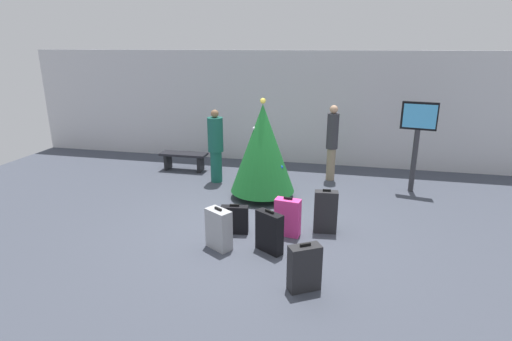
{
  "coord_description": "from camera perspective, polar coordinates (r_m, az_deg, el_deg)",
  "views": [
    {
      "loc": [
        1.45,
        -6.69,
        3.25
      ],
      "look_at": [
        -0.22,
        0.64,
        0.9
      ],
      "focal_mm": 28.24,
      "sensor_mm": 36.0,
      "label": 1
    }
  ],
  "objects": [
    {
      "name": "flight_info_kiosk",
      "position": [
        9.69,
        21.91,
        5.19
      ],
      "size": [
        0.77,
        0.22,
        2.06
      ],
      "color": "#333338",
      "rests_on": "ground_plane"
    },
    {
      "name": "back_wall",
      "position": [
        11.46,
        5.47,
        8.8
      ],
      "size": [
        16.0,
        0.2,
        3.12
      ],
      "primitive_type": "cube",
      "color": "silver",
      "rests_on": "ground_plane"
    },
    {
      "name": "waiting_bench",
      "position": [
        11.0,
        -10.18,
        1.8
      ],
      "size": [
        1.25,
        0.44,
        0.48
      ],
      "color": "black",
      "rests_on": "ground_plane"
    },
    {
      "name": "suitcase_3",
      "position": [
        7.18,
        4.5,
        -6.62
      ],
      "size": [
        0.47,
        0.27,
        0.72
      ],
      "color": "#E5388C",
      "rests_on": "ground_plane"
    },
    {
      "name": "suitcase_4",
      "position": [
        5.71,
        6.87,
        -13.52
      ],
      "size": [
        0.48,
        0.4,
        0.7
      ],
      "color": "#232326",
      "rests_on": "ground_plane"
    },
    {
      "name": "ground_plane",
      "position": [
        7.58,
        0.52,
        -8.05
      ],
      "size": [
        16.0,
        16.0,
        0.0
      ],
      "primitive_type": "plane",
      "color": "#424754"
    },
    {
      "name": "traveller_0",
      "position": [
        10.06,
        10.73,
        4.2
      ],
      "size": [
        0.29,
        0.29,
        1.88
      ],
      "color": "gray",
      "rests_on": "ground_plane"
    },
    {
      "name": "suitcase_2",
      "position": [
        6.74,
        -5.29,
        -8.26
      ],
      "size": [
        0.49,
        0.43,
        0.72
      ],
      "color": "#9EA0A5",
      "rests_on": "ground_plane"
    },
    {
      "name": "suitcase_5",
      "position": [
        6.62,
        1.9,
        -8.71
      ],
      "size": [
        0.5,
        0.4,
        0.73
      ],
      "color": "black",
      "rests_on": "ground_plane"
    },
    {
      "name": "holiday_tree",
      "position": [
        8.68,
        0.96,
        3.15
      ],
      "size": [
        1.4,
        1.4,
        2.2
      ],
      "color": "#4C3319",
      "rests_on": "ground_plane"
    },
    {
      "name": "traveller_1",
      "position": [
        9.81,
        -5.74,
        3.67
      ],
      "size": [
        0.44,
        0.44,
        1.79
      ],
      "color": "#19594C",
      "rests_on": "ground_plane"
    },
    {
      "name": "suitcase_1",
      "position": [
        7.27,
        -3.04,
        -6.96
      ],
      "size": [
        0.51,
        0.24,
        0.55
      ],
      "color": "black",
      "rests_on": "ground_plane"
    },
    {
      "name": "suitcase_0",
      "position": [
        7.35,
        9.82,
        -5.79
      ],
      "size": [
        0.43,
        0.22,
        0.82
      ],
      "color": "#232326",
      "rests_on": "ground_plane"
    }
  ]
}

